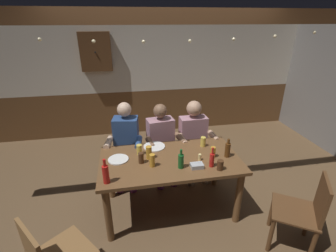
% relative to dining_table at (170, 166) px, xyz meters
% --- Properties ---
extents(ground_plane, '(7.62, 7.62, 0.00)m').
position_rel_dining_table_xyz_m(ground_plane, '(0.00, -0.10, -0.64)').
color(ground_plane, brown).
extents(back_wall_upper, '(6.35, 0.12, 1.47)m').
position_rel_dining_table_xyz_m(back_wall_upper, '(0.00, 2.48, 1.01)').
color(back_wall_upper, silver).
extents(back_wall_wainscot, '(6.35, 0.12, 0.91)m').
position_rel_dining_table_xyz_m(back_wall_wainscot, '(0.00, 2.48, -0.18)').
color(back_wall_wainscot, brown).
rests_on(back_wall_wainscot, ground_plane).
extents(ceiling_beam, '(5.72, 0.14, 0.16)m').
position_rel_dining_table_xyz_m(ceiling_beam, '(0.00, 0.24, 1.66)').
color(ceiling_beam, brown).
extents(dining_table, '(1.66, 0.89, 0.75)m').
position_rel_dining_table_xyz_m(dining_table, '(0.00, 0.00, 0.00)').
color(dining_table, brown).
rests_on(dining_table, ground_plane).
extents(person_0, '(0.52, 0.58, 1.24)m').
position_rel_dining_table_xyz_m(person_0, '(-0.51, 0.68, 0.04)').
color(person_0, '#2D4C84').
rests_on(person_0, ground_plane).
extents(person_1, '(0.55, 0.56, 1.19)m').
position_rel_dining_table_xyz_m(person_1, '(0.01, 0.68, 0.01)').
color(person_1, '#B78493').
rests_on(person_1, ground_plane).
extents(person_2, '(0.55, 0.50, 1.20)m').
position_rel_dining_table_xyz_m(person_2, '(0.50, 0.67, 0.03)').
color(person_2, '#B78493').
rests_on(person_2, ground_plane).
extents(chair_empty_near_left, '(0.61, 0.61, 0.88)m').
position_rel_dining_table_xyz_m(chair_empty_near_left, '(1.24, -0.81, -0.17)').
color(chair_empty_near_left, brown).
rests_on(chair_empty_near_left, ground_plane).
extents(table_candle, '(0.04, 0.04, 0.08)m').
position_rel_dining_table_xyz_m(table_candle, '(0.34, -0.09, 0.15)').
color(table_candle, '#F9E08C').
rests_on(table_candle, dining_table).
extents(condiment_caddy, '(0.14, 0.10, 0.05)m').
position_rel_dining_table_xyz_m(condiment_caddy, '(0.26, -0.24, 0.13)').
color(condiment_caddy, '#B2B7BC').
rests_on(condiment_caddy, dining_table).
extents(plate_0, '(0.24, 0.24, 0.01)m').
position_rel_dining_table_xyz_m(plate_0, '(-0.61, 0.09, 0.12)').
color(plate_0, white).
rests_on(plate_0, dining_table).
extents(plate_1, '(0.28, 0.28, 0.01)m').
position_rel_dining_table_xyz_m(plate_1, '(-0.15, 0.32, 0.12)').
color(plate_1, white).
rests_on(plate_1, dining_table).
extents(bottle_0, '(0.06, 0.06, 0.23)m').
position_rel_dining_table_xyz_m(bottle_0, '(0.08, -0.20, 0.20)').
color(bottle_0, '#195923').
rests_on(bottle_0, dining_table).
extents(bottle_1, '(0.06, 0.06, 0.24)m').
position_rel_dining_table_xyz_m(bottle_1, '(0.69, -0.07, 0.20)').
color(bottle_1, '#593314').
rests_on(bottle_1, dining_table).
extents(bottle_2, '(0.05, 0.05, 0.24)m').
position_rel_dining_table_xyz_m(bottle_2, '(0.43, -0.24, 0.20)').
color(bottle_2, red).
rests_on(bottle_2, dining_table).
extents(bottle_3, '(0.07, 0.07, 0.28)m').
position_rel_dining_table_xyz_m(bottle_3, '(-0.72, -0.33, 0.22)').
color(bottle_3, red).
rests_on(bottle_3, dining_table).
extents(pint_glass_0, '(0.07, 0.07, 0.13)m').
position_rel_dining_table_xyz_m(pint_glass_0, '(0.48, 0.23, 0.17)').
color(pint_glass_0, '#E5C64C').
rests_on(pint_glass_0, dining_table).
extents(pint_glass_1, '(0.07, 0.07, 0.11)m').
position_rel_dining_table_xyz_m(pint_glass_1, '(0.50, -0.32, 0.17)').
color(pint_glass_1, '#4C2D19').
rests_on(pint_glass_1, dining_table).
extents(pint_glass_2, '(0.06, 0.06, 0.15)m').
position_rel_dining_table_xyz_m(pint_glass_2, '(-0.23, -0.12, 0.18)').
color(pint_glass_2, gold).
rests_on(pint_glass_2, dining_table).
extents(pint_glass_3, '(0.06, 0.06, 0.13)m').
position_rel_dining_table_xyz_m(pint_glass_3, '(0.51, -0.05, 0.17)').
color(pint_glass_3, gold).
rests_on(pint_glass_3, dining_table).
extents(pint_glass_4, '(0.07, 0.07, 0.13)m').
position_rel_dining_table_xyz_m(pint_glass_4, '(-0.35, 0.17, 0.17)').
color(pint_glass_4, '#E5C64C').
rests_on(pint_glass_4, dining_table).
extents(pint_glass_5, '(0.07, 0.07, 0.16)m').
position_rel_dining_table_xyz_m(pint_glass_5, '(-0.25, 0.06, 0.19)').
color(pint_glass_5, gold).
rests_on(pint_glass_5, dining_table).
extents(pint_glass_6, '(0.06, 0.06, 0.13)m').
position_rel_dining_table_xyz_m(pint_glass_6, '(-0.35, -0.02, 0.17)').
color(pint_glass_6, '#4C2D19').
rests_on(pint_glass_6, dining_table).
extents(wall_dart_cabinet, '(0.56, 0.15, 0.70)m').
position_rel_dining_table_xyz_m(wall_dart_cabinet, '(-0.94, 2.35, 1.08)').
color(wall_dart_cabinet, brown).
extents(string_lights, '(4.48, 0.04, 0.16)m').
position_rel_dining_table_xyz_m(string_lights, '(-0.00, 0.19, 1.47)').
color(string_lights, '#F9EAB2').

